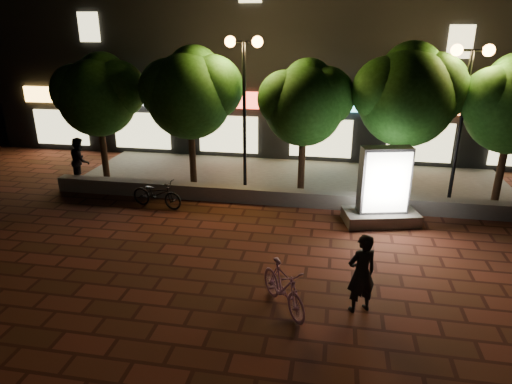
% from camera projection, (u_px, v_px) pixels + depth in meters
% --- Properties ---
extents(ground, '(80.00, 80.00, 0.00)m').
position_uv_depth(ground, '(262.00, 263.00, 11.27)').
color(ground, '#5F271D').
rests_on(ground, ground).
extents(retaining_wall, '(16.00, 0.45, 0.50)m').
position_uv_depth(retaining_wall, '(282.00, 197.00, 14.87)').
color(retaining_wall, slate).
rests_on(retaining_wall, ground).
extents(sidewalk, '(16.00, 5.00, 0.08)m').
position_uv_depth(sidewalk, '(290.00, 179.00, 17.25)').
color(sidewalk, slate).
rests_on(sidewalk, ground).
extents(building_block, '(28.00, 8.12, 11.30)m').
position_uv_depth(building_block, '(307.00, 38.00, 21.50)').
color(building_block, black).
rests_on(building_block, ground).
extents(tree_far_left, '(3.36, 2.80, 4.63)m').
position_uv_depth(tree_far_left, '(99.00, 92.00, 16.31)').
color(tree_far_left, '#311F13').
rests_on(tree_far_left, sidewalk).
extents(tree_left, '(3.60, 3.00, 4.89)m').
position_uv_depth(tree_left, '(191.00, 90.00, 15.67)').
color(tree_left, '#311F13').
rests_on(tree_left, sidewalk).
extents(tree_mid, '(3.24, 2.70, 4.50)m').
position_uv_depth(tree_mid, '(306.00, 100.00, 15.09)').
color(tree_mid, '#311F13').
rests_on(tree_mid, sidewalk).
extents(tree_right, '(3.72, 3.10, 5.07)m').
position_uv_depth(tree_right, '(409.00, 92.00, 14.42)').
color(tree_right, '#311F13').
rests_on(tree_right, sidewalk).
extents(street_lamp_left, '(1.26, 0.36, 5.18)m').
position_uv_depth(street_lamp_left, '(244.00, 75.00, 14.90)').
color(street_lamp_left, black).
rests_on(street_lamp_left, sidewalk).
extents(street_lamp_right, '(1.26, 0.36, 4.98)m').
position_uv_depth(street_lamp_right, '(467.00, 84.00, 13.79)').
color(street_lamp_right, black).
rests_on(street_lamp_right, sidewalk).
extents(ad_kiosk, '(2.36, 1.56, 2.34)m').
position_uv_depth(ad_kiosk, '(383.00, 193.00, 13.23)').
color(ad_kiosk, slate).
rests_on(ad_kiosk, ground).
extents(scooter_pink, '(1.41, 1.69, 1.04)m').
position_uv_depth(scooter_pink, '(283.00, 287.00, 9.27)').
color(scooter_pink, '#B977AB').
rests_on(scooter_pink, ground).
extents(rider, '(0.76, 0.66, 1.74)m').
position_uv_depth(rider, '(362.00, 273.00, 9.10)').
color(rider, black).
rests_on(rider, ground).
extents(scooter_parked, '(1.87, 0.94, 0.94)m').
position_uv_depth(scooter_parked, '(157.00, 194.00, 14.53)').
color(scooter_parked, black).
rests_on(scooter_parked, ground).
extents(pedestrian, '(0.93, 1.03, 1.72)m').
position_uv_depth(pedestrian, '(80.00, 161.00, 16.38)').
color(pedestrian, black).
rests_on(pedestrian, sidewalk).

